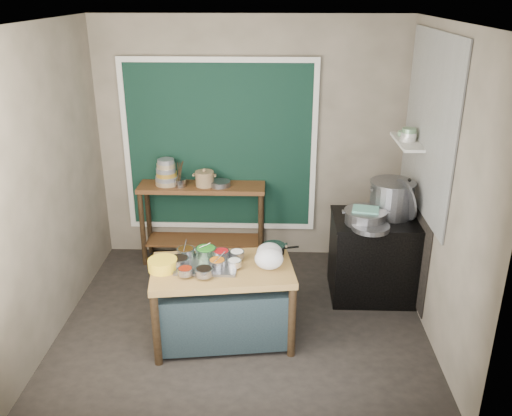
{
  "coord_description": "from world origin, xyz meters",
  "views": [
    {
      "loc": [
        0.28,
        -4.53,
        3.06
      ],
      "look_at": [
        0.11,
        0.25,
        1.1
      ],
      "focal_mm": 38.0,
      "sensor_mm": 36.0,
      "label": 1
    }
  ],
  "objects_px": {
    "stock_pot": "(392,198)",
    "condiment_tray": "(207,265)",
    "stove_block": "(375,258)",
    "saucepan": "(274,250)",
    "steamer": "(365,217)",
    "yellow_basin": "(163,265)",
    "back_counter": "(203,223)",
    "ceramic_crock": "(205,179)",
    "prep_table": "(223,303)",
    "utensil_cup": "(180,182)"
  },
  "relations": [
    {
      "from": "condiment_tray",
      "to": "yellow_basin",
      "type": "bearing_deg",
      "value": -168.27
    },
    {
      "from": "prep_table",
      "to": "yellow_basin",
      "type": "distance_m",
      "value": 0.67
    },
    {
      "from": "prep_table",
      "to": "ceramic_crock",
      "type": "distance_m",
      "value": 1.72
    },
    {
      "from": "stove_block",
      "to": "steamer",
      "type": "xyz_separation_m",
      "value": [
        -0.16,
        -0.13,
        0.52
      ]
    },
    {
      "from": "ceramic_crock",
      "to": "steamer",
      "type": "height_order",
      "value": "ceramic_crock"
    },
    {
      "from": "condiment_tray",
      "to": "saucepan",
      "type": "xyz_separation_m",
      "value": [
        0.59,
        0.21,
        0.05
      ]
    },
    {
      "from": "back_counter",
      "to": "stock_pot",
      "type": "height_order",
      "value": "stock_pot"
    },
    {
      "from": "stove_block",
      "to": "saucepan",
      "type": "xyz_separation_m",
      "value": [
        -1.06,
        -0.62,
        0.38
      ]
    },
    {
      "from": "prep_table",
      "to": "stove_block",
      "type": "distance_m",
      "value": 1.74
    },
    {
      "from": "stock_pot",
      "to": "back_counter",
      "type": "bearing_deg",
      "value": 162.44
    },
    {
      "from": "saucepan",
      "to": "steamer",
      "type": "xyz_separation_m",
      "value": [
        0.9,
        0.49,
        0.14
      ]
    },
    {
      "from": "condiment_tray",
      "to": "stove_block",
      "type": "bearing_deg",
      "value": 26.73
    },
    {
      "from": "prep_table",
      "to": "condiment_tray",
      "type": "bearing_deg",
      "value": 165.5
    },
    {
      "from": "ceramic_crock",
      "to": "stock_pot",
      "type": "height_order",
      "value": "stock_pot"
    },
    {
      "from": "back_counter",
      "to": "saucepan",
      "type": "height_order",
      "value": "back_counter"
    },
    {
      "from": "utensil_cup",
      "to": "steamer",
      "type": "bearing_deg",
      "value": -22.64
    },
    {
      "from": "stove_block",
      "to": "yellow_basin",
      "type": "xyz_separation_m",
      "value": [
        -2.04,
        -0.91,
        0.37
      ]
    },
    {
      "from": "steamer",
      "to": "condiment_tray",
      "type": "bearing_deg",
      "value": -154.81
    },
    {
      "from": "prep_table",
      "to": "back_counter",
      "type": "relative_size",
      "value": 0.86
    },
    {
      "from": "yellow_basin",
      "to": "steamer",
      "type": "height_order",
      "value": "steamer"
    },
    {
      "from": "condiment_tray",
      "to": "saucepan",
      "type": "distance_m",
      "value": 0.63
    },
    {
      "from": "condiment_tray",
      "to": "yellow_basin",
      "type": "relative_size",
      "value": 2.09
    },
    {
      "from": "back_counter",
      "to": "utensil_cup",
      "type": "height_order",
      "value": "utensil_cup"
    },
    {
      "from": "back_counter",
      "to": "stove_block",
      "type": "bearing_deg",
      "value": -21.02
    },
    {
      "from": "back_counter",
      "to": "yellow_basin",
      "type": "distance_m",
      "value": 1.68
    },
    {
      "from": "condiment_tray",
      "to": "steamer",
      "type": "height_order",
      "value": "steamer"
    },
    {
      "from": "stock_pot",
      "to": "steamer",
      "type": "bearing_deg",
      "value": -142.99
    },
    {
      "from": "back_counter",
      "to": "ceramic_crock",
      "type": "relative_size",
      "value": 6.45
    },
    {
      "from": "yellow_basin",
      "to": "ceramic_crock",
      "type": "distance_m",
      "value": 1.65
    },
    {
      "from": "saucepan",
      "to": "ceramic_crock",
      "type": "xyz_separation_m",
      "value": [
        -0.8,
        1.33,
        0.22
      ]
    },
    {
      "from": "stove_block",
      "to": "saucepan",
      "type": "relative_size",
      "value": 4.17
    },
    {
      "from": "saucepan",
      "to": "stock_pot",
      "type": "height_order",
      "value": "stock_pot"
    },
    {
      "from": "saucepan",
      "to": "stove_block",
      "type": "bearing_deg",
      "value": 15.45
    },
    {
      "from": "prep_table",
      "to": "utensil_cup",
      "type": "distance_m",
      "value": 1.77
    },
    {
      "from": "prep_table",
      "to": "ceramic_crock",
      "type": "height_order",
      "value": "ceramic_crock"
    },
    {
      "from": "stove_block",
      "to": "ceramic_crock",
      "type": "distance_m",
      "value": 2.08
    },
    {
      "from": "yellow_basin",
      "to": "back_counter",
      "type": "bearing_deg",
      "value": 85.25
    },
    {
      "from": "prep_table",
      "to": "stock_pot",
      "type": "distance_m",
      "value": 2.02
    },
    {
      "from": "yellow_basin",
      "to": "stove_block",
      "type": "bearing_deg",
      "value": 24.15
    },
    {
      "from": "prep_table",
      "to": "stove_block",
      "type": "xyz_separation_m",
      "value": [
        1.52,
        0.85,
        0.05
      ]
    },
    {
      "from": "saucepan",
      "to": "condiment_tray",
      "type": "bearing_deg",
      "value": -174.96
    },
    {
      "from": "stove_block",
      "to": "saucepan",
      "type": "distance_m",
      "value": 1.29
    },
    {
      "from": "ceramic_crock",
      "to": "steamer",
      "type": "relative_size",
      "value": 0.52
    },
    {
      "from": "back_counter",
      "to": "stock_pot",
      "type": "distance_m",
      "value": 2.21
    },
    {
      "from": "yellow_basin",
      "to": "saucepan",
      "type": "xyz_separation_m",
      "value": [
        0.97,
        0.29,
        0.01
      ]
    },
    {
      "from": "ceramic_crock",
      "to": "saucepan",
      "type": "bearing_deg",
      "value": -59.07
    },
    {
      "from": "stock_pot",
      "to": "condiment_tray",
      "type": "bearing_deg",
      "value": -152.67
    },
    {
      "from": "prep_table",
      "to": "yellow_basin",
      "type": "height_order",
      "value": "yellow_basin"
    },
    {
      "from": "steamer",
      "to": "back_counter",
      "type": "bearing_deg",
      "value": 153.58
    },
    {
      "from": "prep_table",
      "to": "utensil_cup",
      "type": "relative_size",
      "value": 8.4
    }
  ]
}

